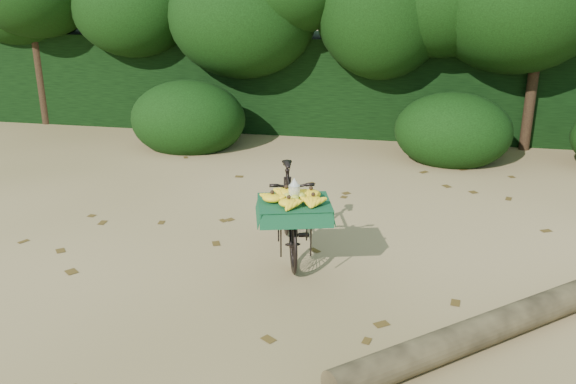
# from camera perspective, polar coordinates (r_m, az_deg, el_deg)

# --- Properties ---
(ground) EXTENTS (80.00, 80.00, 0.00)m
(ground) POSITION_cam_1_polar(r_m,az_deg,el_deg) (6.36, 3.24, -7.26)
(ground) COLOR tan
(ground) RESTS_ON ground
(vendor_bicycle) EXTENTS (1.01, 1.78, 0.97)m
(vendor_bicycle) POSITION_cam_1_polar(r_m,az_deg,el_deg) (6.52, 0.14, -1.74)
(vendor_bicycle) COLOR black
(vendor_bicycle) RESTS_ON ground
(fallen_log) EXTENTS (2.90, 2.57, 0.26)m
(fallen_log) POSITION_cam_1_polar(r_m,az_deg,el_deg) (5.56, 20.04, -11.24)
(fallen_log) COLOR brown
(fallen_log) RESTS_ON ground
(hedge_backdrop) EXTENTS (26.00, 1.80, 1.80)m
(hedge_backdrop) POSITION_cam_1_polar(r_m,az_deg,el_deg) (12.11, 7.63, 10.05)
(hedge_backdrop) COLOR black
(hedge_backdrop) RESTS_ON ground
(tree_row) EXTENTS (14.50, 2.00, 4.00)m
(tree_row) POSITION_cam_1_polar(r_m,az_deg,el_deg) (11.25, 4.17, 15.10)
(tree_row) COLOR black
(tree_row) RESTS_ON ground
(bush_clumps) EXTENTS (8.80, 1.70, 0.90)m
(bush_clumps) POSITION_cam_1_polar(r_m,az_deg,el_deg) (10.22, 9.53, 5.62)
(bush_clumps) COLOR black
(bush_clumps) RESTS_ON ground
(leaf_litter) EXTENTS (7.00, 7.30, 0.01)m
(leaf_litter) POSITION_cam_1_polar(r_m,az_deg,el_deg) (6.94, 4.00, -4.84)
(leaf_litter) COLOR #4A3613
(leaf_litter) RESTS_ON ground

